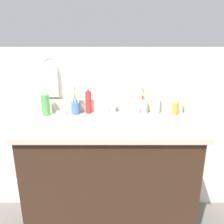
# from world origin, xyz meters

# --- Properties ---
(vanity_cabinet) EXTENTS (1.02, 0.48, 0.81)m
(vanity_cabinet) POSITION_xyz_m (0.00, 0.00, 0.41)
(vanity_cabinet) COLOR #382316
(vanity_cabinet) RESTS_ON ground_plane
(countertop) EXTENTS (1.06, 0.53, 0.03)m
(countertop) POSITION_xyz_m (0.00, 0.00, 0.83)
(countertop) COLOR beige
(countertop) RESTS_ON vanity_cabinet
(backsplash) EXTENTS (1.06, 0.02, 0.09)m
(backsplash) POSITION_xyz_m (0.00, 0.25, 0.89)
(backsplash) COLOR beige
(backsplash) RESTS_ON countertop
(back_wall) EXTENTS (2.16, 0.04, 1.30)m
(back_wall) POSITION_xyz_m (0.00, 0.31, 0.65)
(back_wall) COLOR white
(back_wall) RESTS_ON ground_plane
(towel_ring) EXTENTS (0.10, 0.01, 0.10)m
(towel_ring) POSITION_xyz_m (-0.43, 0.29, 1.18)
(towel_ring) COLOR silver
(hand_towel) EXTENTS (0.11, 0.04, 0.22)m
(hand_towel) POSITION_xyz_m (-0.43, 0.27, 1.06)
(hand_towel) COLOR silver
(sink_basin) EXTENTS (0.38, 0.38, 0.11)m
(sink_basin) POSITION_xyz_m (0.03, 0.01, 0.81)
(sink_basin) COLOR white
(sink_basin) RESTS_ON countertop
(faucet) EXTENTS (0.16, 0.10, 0.08)m
(faucet) POSITION_xyz_m (0.03, 0.20, 0.87)
(faucet) COLOR silver
(faucet) RESTS_ON countertop
(bottle_toner_green) EXTENTS (0.05, 0.05, 0.17)m
(bottle_toner_green) POSITION_xyz_m (-0.45, 0.16, 0.92)
(bottle_toner_green) COLOR #4C9E4C
(bottle_toner_green) RESTS_ON countertop
(bottle_lotion_white) EXTENTS (0.06, 0.06, 0.15)m
(bottle_lotion_white) POSITION_xyz_m (0.33, 0.21, 0.91)
(bottle_lotion_white) COLOR white
(bottle_lotion_white) RESTS_ON countertop
(bottle_oil_amber) EXTENTS (0.04, 0.04, 0.11)m
(bottle_oil_amber) POSITION_xyz_m (0.45, 0.17, 0.89)
(bottle_oil_amber) COLOR gold
(bottle_oil_amber) RESTS_ON countertop
(bottle_spray_red) EXTENTS (0.04, 0.04, 0.18)m
(bottle_spray_red) POSITION_xyz_m (-0.16, 0.21, 0.92)
(bottle_spray_red) COLOR red
(bottle_spray_red) RESTS_ON countertop
(cup_blue_plastic) EXTENTS (0.06, 0.06, 0.20)m
(cup_blue_plastic) POSITION_xyz_m (-0.24, 0.19, 0.89)
(cup_blue_plastic) COLOR #3F66B7
(cup_blue_plastic) RESTS_ON countertop
(cup_white_ceramic) EXTENTS (0.07, 0.08, 0.19)m
(cup_white_ceramic) POSITION_xyz_m (0.23, 0.20, 0.90)
(cup_white_ceramic) COLOR white
(cup_white_ceramic) RESTS_ON countertop
(soap_bar) EXTENTS (0.06, 0.04, 0.02)m
(soap_bar) POSITION_xyz_m (-0.34, 0.18, 0.85)
(soap_bar) COLOR white
(soap_bar) RESTS_ON countertop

